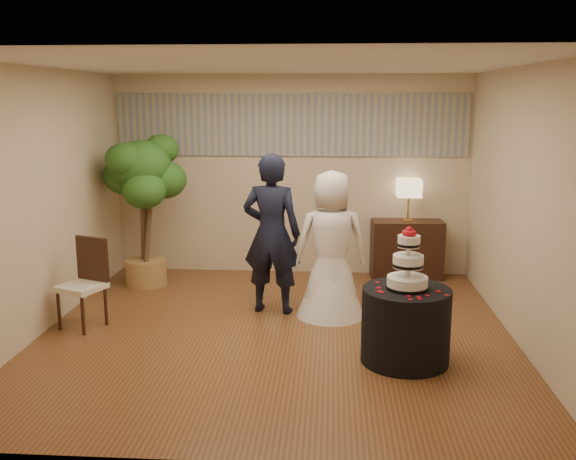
# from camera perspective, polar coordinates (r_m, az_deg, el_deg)

# --- Properties ---
(floor) EXTENTS (5.00, 5.00, 0.00)m
(floor) POSITION_cam_1_polar(r_m,az_deg,el_deg) (6.98, -1.06, -9.13)
(floor) COLOR brown
(floor) RESTS_ON ground
(ceiling) EXTENTS (5.00, 5.00, 0.00)m
(ceiling) POSITION_cam_1_polar(r_m,az_deg,el_deg) (6.53, -1.15, 14.49)
(ceiling) COLOR white
(ceiling) RESTS_ON wall_back
(wall_back) EXTENTS (5.00, 0.06, 2.80)m
(wall_back) POSITION_cam_1_polar(r_m,az_deg,el_deg) (9.08, 0.28, 4.87)
(wall_back) COLOR beige
(wall_back) RESTS_ON ground
(wall_front) EXTENTS (5.00, 0.06, 2.80)m
(wall_front) POSITION_cam_1_polar(r_m,az_deg,el_deg) (4.18, -4.10, -3.36)
(wall_front) COLOR beige
(wall_front) RESTS_ON ground
(wall_left) EXTENTS (0.06, 5.00, 2.80)m
(wall_left) POSITION_cam_1_polar(r_m,az_deg,el_deg) (7.27, -21.16, 2.35)
(wall_left) COLOR beige
(wall_left) RESTS_ON ground
(wall_right) EXTENTS (0.06, 5.00, 2.80)m
(wall_right) POSITION_cam_1_polar(r_m,az_deg,el_deg) (6.86, 20.19, 1.90)
(wall_right) COLOR beige
(wall_right) RESTS_ON ground
(mural_border) EXTENTS (4.90, 0.02, 0.85)m
(mural_border) POSITION_cam_1_polar(r_m,az_deg,el_deg) (9.00, 0.27, 9.28)
(mural_border) COLOR gray
(mural_border) RESTS_ON wall_back
(groom) EXTENTS (0.74, 0.54, 1.87)m
(groom) POSITION_cam_1_polar(r_m,az_deg,el_deg) (7.41, -1.46, -0.34)
(groom) COLOR black
(groom) RESTS_ON floor
(bride) EXTENTS (0.93, 0.90, 1.69)m
(bride) POSITION_cam_1_polar(r_m,az_deg,el_deg) (7.30, 3.86, -1.26)
(bride) COLOR white
(bride) RESTS_ON floor
(cake_table) EXTENTS (0.88, 0.88, 0.72)m
(cake_table) POSITION_cam_1_polar(r_m,az_deg,el_deg) (6.25, 10.41, -8.34)
(cake_table) COLOR black
(cake_table) RESTS_ON floor
(wedding_cake) EXTENTS (0.39, 0.39, 0.60)m
(wedding_cake) POSITION_cam_1_polar(r_m,az_deg,el_deg) (6.06, 10.64, -2.47)
(wedding_cake) COLOR white
(wedding_cake) RESTS_ON cake_table
(console) EXTENTS (1.00, 0.49, 0.81)m
(console) POSITION_cam_1_polar(r_m,az_deg,el_deg) (9.09, 10.50, -1.70)
(console) COLOR black
(console) RESTS_ON floor
(table_lamp) EXTENTS (0.33, 0.33, 0.58)m
(table_lamp) POSITION_cam_1_polar(r_m,az_deg,el_deg) (8.96, 10.66, 2.63)
(table_lamp) COLOR #D3B98B
(table_lamp) RESTS_ON console
(ficus_tree) EXTENTS (1.03, 1.03, 2.05)m
(ficus_tree) POSITION_cam_1_polar(r_m,az_deg,el_deg) (8.67, -12.74, 1.75)
(ficus_tree) COLOR #2B5F1D
(ficus_tree) RESTS_ON floor
(side_chair) EXTENTS (0.60, 0.61, 0.98)m
(side_chair) POSITION_cam_1_polar(r_m,az_deg,el_deg) (7.34, -17.93, -4.63)
(side_chair) COLOR black
(side_chair) RESTS_ON floor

